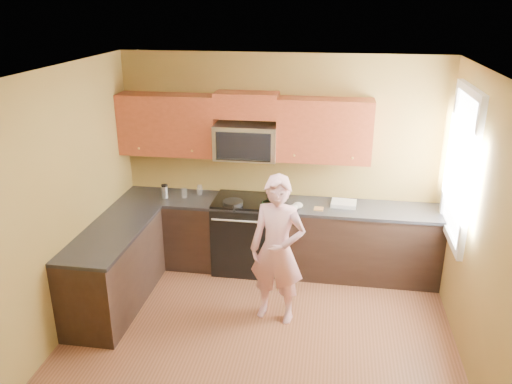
% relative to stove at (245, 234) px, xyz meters
% --- Properties ---
extents(floor, '(4.00, 4.00, 0.00)m').
position_rel_stove_xyz_m(floor, '(0.40, -1.68, -0.47)').
color(floor, brown).
rests_on(floor, ground).
extents(ceiling, '(4.00, 4.00, 0.00)m').
position_rel_stove_xyz_m(ceiling, '(0.40, -1.68, 2.23)').
color(ceiling, white).
rests_on(ceiling, ground).
extents(wall_back, '(4.00, 0.00, 4.00)m').
position_rel_stove_xyz_m(wall_back, '(0.40, 0.32, 0.88)').
color(wall_back, olive).
rests_on(wall_back, ground).
extents(wall_front, '(4.00, 0.00, 4.00)m').
position_rel_stove_xyz_m(wall_front, '(0.40, -3.67, 0.88)').
color(wall_front, olive).
rests_on(wall_front, ground).
extents(wall_left, '(0.00, 4.00, 4.00)m').
position_rel_stove_xyz_m(wall_left, '(-1.60, -1.68, 0.88)').
color(wall_left, olive).
rests_on(wall_left, ground).
extents(wall_right, '(0.00, 4.00, 4.00)m').
position_rel_stove_xyz_m(wall_right, '(2.40, -1.68, 0.88)').
color(wall_right, olive).
rests_on(wall_right, ground).
extents(cabinet_back_run, '(4.00, 0.60, 0.88)m').
position_rel_stove_xyz_m(cabinet_back_run, '(0.40, 0.02, -0.03)').
color(cabinet_back_run, black).
rests_on(cabinet_back_run, floor).
extents(cabinet_left_run, '(0.60, 1.60, 0.88)m').
position_rel_stove_xyz_m(cabinet_left_run, '(-1.30, -1.08, -0.03)').
color(cabinet_left_run, black).
rests_on(cabinet_left_run, floor).
extents(countertop_back, '(4.00, 0.62, 0.04)m').
position_rel_stove_xyz_m(countertop_back, '(0.40, 0.01, 0.43)').
color(countertop_back, black).
rests_on(countertop_back, cabinet_back_run).
extents(countertop_left, '(0.62, 1.60, 0.04)m').
position_rel_stove_xyz_m(countertop_left, '(-1.29, -1.08, 0.43)').
color(countertop_left, black).
rests_on(countertop_left, cabinet_left_run).
extents(stove, '(0.76, 0.65, 0.95)m').
position_rel_stove_xyz_m(stove, '(0.00, 0.00, 0.00)').
color(stove, black).
rests_on(stove, floor).
extents(microwave, '(0.76, 0.40, 0.42)m').
position_rel_stove_xyz_m(microwave, '(0.00, 0.12, 0.97)').
color(microwave, silver).
rests_on(microwave, wall_back).
extents(upper_cab_left, '(1.22, 0.33, 0.75)m').
position_rel_stove_xyz_m(upper_cab_left, '(-0.99, 0.16, 0.97)').
color(upper_cab_left, brown).
rests_on(upper_cab_left, wall_back).
extents(upper_cab_right, '(1.12, 0.33, 0.75)m').
position_rel_stove_xyz_m(upper_cab_right, '(0.94, 0.16, 0.97)').
color(upper_cab_right, brown).
rests_on(upper_cab_right, wall_back).
extents(upper_cab_over_mw, '(0.76, 0.33, 0.30)m').
position_rel_stove_xyz_m(upper_cab_over_mw, '(0.00, 0.16, 1.62)').
color(upper_cab_over_mw, brown).
rests_on(upper_cab_over_mw, wall_back).
extents(window, '(0.06, 1.06, 1.66)m').
position_rel_stove_xyz_m(window, '(2.38, -0.48, 1.17)').
color(window, white).
rests_on(window, wall_right).
extents(woman, '(0.66, 0.50, 1.63)m').
position_rel_stove_xyz_m(woman, '(0.53, -1.04, 0.34)').
color(woman, pink).
rests_on(woman, floor).
extents(frying_pan, '(0.35, 0.48, 0.06)m').
position_rel_stove_xyz_m(frying_pan, '(-0.11, -0.21, 0.47)').
color(frying_pan, black).
rests_on(frying_pan, stove).
extents(butter_tub, '(0.17, 0.17, 0.09)m').
position_rel_stove_xyz_m(butter_tub, '(0.31, -0.15, 0.45)').
color(butter_tub, yellow).
rests_on(butter_tub, countertop_back).
extents(toast_slice, '(0.11, 0.11, 0.01)m').
position_rel_stove_xyz_m(toast_slice, '(0.92, -0.11, 0.45)').
color(toast_slice, '#B27F47').
rests_on(toast_slice, countertop_back).
extents(napkin_a, '(0.12, 0.13, 0.06)m').
position_rel_stove_xyz_m(napkin_a, '(0.62, -0.17, 0.48)').
color(napkin_a, silver).
rests_on(napkin_a, countertop_back).
extents(napkin_b, '(0.15, 0.16, 0.07)m').
position_rel_stove_xyz_m(napkin_b, '(0.67, -0.10, 0.48)').
color(napkin_b, silver).
rests_on(napkin_b, countertop_back).
extents(dish_towel, '(0.32, 0.26, 0.05)m').
position_rel_stove_xyz_m(dish_towel, '(1.22, 0.06, 0.47)').
color(dish_towel, white).
rests_on(dish_towel, countertop_back).
extents(travel_mug, '(0.10, 0.10, 0.18)m').
position_rel_stove_xyz_m(travel_mug, '(-1.02, -0.03, 0.45)').
color(travel_mug, silver).
rests_on(travel_mug, countertop_back).
extents(glass_a, '(0.09, 0.09, 0.12)m').
position_rel_stove_xyz_m(glass_a, '(-0.62, 0.16, 0.51)').
color(glass_a, silver).
rests_on(glass_a, countertop_back).
extents(glass_c, '(0.08, 0.08, 0.12)m').
position_rel_stove_xyz_m(glass_c, '(-0.79, 0.03, 0.51)').
color(glass_c, silver).
rests_on(glass_c, countertop_back).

